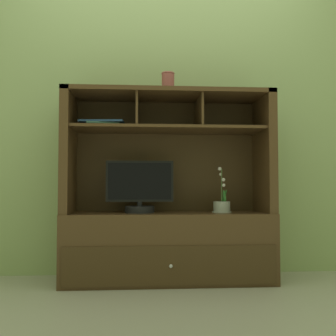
% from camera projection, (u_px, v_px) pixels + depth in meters
% --- Properties ---
extents(floor_plane, '(6.00, 6.00, 0.02)m').
position_uv_depth(floor_plane, '(168.00, 282.00, 2.91)').
color(floor_plane, '#A19F8A').
rests_on(floor_plane, ground).
extents(back_wall, '(6.00, 0.02, 2.80)m').
position_uv_depth(back_wall, '(166.00, 92.00, 3.24)').
color(back_wall, '#8DA568').
rests_on(back_wall, ground).
extents(media_console, '(1.45, 0.49, 1.33)m').
position_uv_depth(media_console, '(168.00, 221.00, 2.94)').
color(media_console, '#432D18').
rests_on(media_console, ground).
extents(tv_monitor, '(0.47, 0.21, 0.36)m').
position_uv_depth(tv_monitor, '(140.00, 190.00, 2.90)').
color(tv_monitor, black).
rests_on(tv_monitor, media_console).
extents(potted_orchid, '(0.14, 0.14, 0.32)m').
position_uv_depth(potted_orchid, '(222.00, 206.00, 2.94)').
color(potted_orchid, '#959B91').
rests_on(potted_orchid, media_console).
extents(magazine_stack_left, '(0.34, 0.32, 0.04)m').
position_uv_depth(magazine_stack_left, '(102.00, 125.00, 2.95)').
color(magazine_stack_left, gray).
rests_on(magazine_stack_left, media_console).
extents(ceramic_vase, '(0.09, 0.09, 0.15)m').
position_uv_depth(ceramic_vase, '(168.00, 83.00, 2.98)').
color(ceramic_vase, brown).
rests_on(ceramic_vase, media_console).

